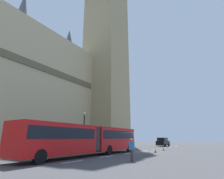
# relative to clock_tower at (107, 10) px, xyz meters

# --- Properties ---
(ground_plane) EXTENTS (160.00, 160.00, 0.00)m
(ground_plane) POSITION_rel_clock_tower_xyz_m (-15.00, -15.99, -39.78)
(ground_plane) COLOR #424244
(lane_centre_marking) EXTENTS (34.40, 0.16, 0.01)m
(lane_centre_marking) POSITION_rel_clock_tower_xyz_m (-11.44, -15.99, -39.77)
(lane_centre_marking) COLOR silver
(lane_centre_marking) RESTS_ON ground_plane
(clock_tower) EXTENTS (11.01, 11.01, 75.39)m
(clock_tower) POSITION_rel_clock_tower_xyz_m (0.00, 0.00, 0.00)
(clock_tower) COLOR tan
(clock_tower) RESTS_ON ground_plane
(articulated_bus) EXTENTS (16.11, 2.54, 2.90)m
(articulated_bus) POSITION_rel_clock_tower_xyz_m (-23.27, -13.99, -38.03)
(articulated_bus) COLOR red
(articulated_bus) RESTS_ON ground_plane
(sedan_lead) EXTENTS (4.40, 1.86, 1.85)m
(sedan_lead) POSITION_rel_clock_tower_xyz_m (2.01, -13.89, -38.86)
(sedan_lead) COLOR black
(sedan_lead) RESTS_ON ground_plane
(traffic_cone_west) EXTENTS (0.36, 0.36, 0.58)m
(traffic_cone_west) POSITION_rel_clock_tower_xyz_m (-15.40, -18.19, -39.49)
(traffic_cone_west) COLOR black
(traffic_cone_west) RESTS_ON ground_plane
(traffic_cone_middle) EXTENTS (0.36, 0.36, 0.58)m
(traffic_cone_middle) POSITION_rel_clock_tower_xyz_m (-11.03, -17.88, -39.49)
(traffic_cone_middle) COLOR black
(traffic_cone_middle) RESTS_ON ground_plane
(street_lamp) EXTENTS (0.44, 0.44, 5.27)m
(street_lamp) POSITION_rel_clock_tower_xyz_m (-19.03, -9.49, -36.72)
(street_lamp) COLOR black
(street_lamp) RESTS_ON ground_plane
(pedestrian_near_cones) EXTENTS (0.36, 0.43, 1.69)m
(pedestrian_near_cones) POSITION_rel_clock_tower_xyz_m (-25.17, -19.76, -38.86)
(pedestrian_near_cones) COLOR #333333
(pedestrian_near_cones) RESTS_ON ground_plane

